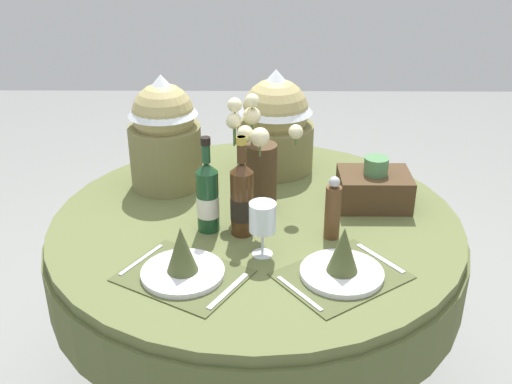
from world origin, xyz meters
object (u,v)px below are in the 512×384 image
Objects in this scene: gift_tub_back_centre at (275,118)px; wine_bottle_left at (208,196)px; place_setting_right at (342,263)px; wine_bottle_rear at (242,198)px; wine_glass_right at (263,218)px; pepper_mill at (333,210)px; gift_tub_back_left at (164,128)px; flower_vase at (259,162)px; woven_basket_side_right at (374,187)px; place_setting_left at (182,262)px; dining_table at (256,253)px.

wine_bottle_left is at bearing -114.31° from gift_tub_back_centre.
wine_bottle_rear reaches higher than place_setting_right.
place_setting_right is at bearing -40.26° from wine_bottle_rear.
wine_glass_right is at bearing -41.47° from wine_bottle_left.
wine_bottle_left is 0.97× the size of wine_bottle_rear.
place_setting_right is 1.33× the size of wine_bottle_left.
gift_tub_back_left is at bearing 146.09° from pepper_mill.
place_setting_right is at bearing -46.35° from gift_tub_back_left.
flower_vase is at bearing -28.37° from gift_tub_back_left.
woven_basket_side_right is at bearing -42.78° from gift_tub_back_centre.
wine_bottle_rear reaches higher than wine_glass_right.
gift_tub_back_centre is (0.05, 0.65, 0.08)m from wine_glass_right.
gift_tub_back_left reaches higher than wine_bottle_left.
place_setting_left is 0.99× the size of place_setting_right.
place_setting_left and place_setting_right have the same top height.
flower_vase reaches higher than place_setting_right.
wine_glass_right is (0.06, -0.13, 0.00)m from wine_bottle_rear.
woven_basket_side_right reaches higher than dining_table.
gift_tub_back_centre reaches higher than wine_glass_right.
place_setting_left is at bearing -152.69° from wine_glass_right.
wine_bottle_left is at bearing 173.35° from pepper_mill.
wine_glass_right is at bearing -153.69° from pepper_mill.
gift_tub_back_left is (-0.58, 0.61, 0.18)m from place_setting_right.
wine_bottle_rear is (-0.29, 0.25, 0.08)m from place_setting_right.
dining_table is 3.31× the size of place_setting_left.
place_setting_left is 0.31m from wine_bottle_rear.
flower_vase is (-0.24, 0.43, 0.13)m from place_setting_right.
gift_tub_back_centre is (0.28, 0.77, 0.16)m from place_setting_left.
place_setting_right is 0.39m from wine_bottle_rear.
gift_tub_back_left reaches higher than place_setting_left.
gift_tub_back_left is 1.06× the size of gift_tub_back_centre.
wine_bottle_rear is (-0.04, -0.10, 0.27)m from dining_table.
gift_tub_back_left is 1.71× the size of woven_basket_side_right.
dining_table is 0.36m from wine_glass_right.
woven_basket_side_right is at bearing 70.26° from place_setting_right.
pepper_mill is (0.39, -0.05, -0.02)m from wine_bottle_left.
wine_bottle_left is at bearing -162.01° from woven_basket_side_right.
gift_tub_back_left reaches higher than woven_basket_side_right.
gift_tub_back_left reaches higher than flower_vase.
place_setting_right is 2.02× the size of pepper_mill.
gift_tub_back_left reaches higher than place_setting_right.
place_setting_right is at bearing 0.29° from place_setting_left.
gift_tub_back_centre is 1.62× the size of woven_basket_side_right.
gift_tub_back_centre is at bearing 137.22° from woven_basket_side_right.
pepper_mill is 0.53× the size of gift_tub_back_centre.
wine_bottle_left is at bearing 168.19° from wine_bottle_rear.
gift_tub_back_centre is at bearing 107.35° from pepper_mill.
wine_bottle_rear is at bearing -112.85° from dining_table.
dining_table is 0.55m from gift_tub_back_centre.
place_setting_left is 0.29m from wine_bottle_left.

